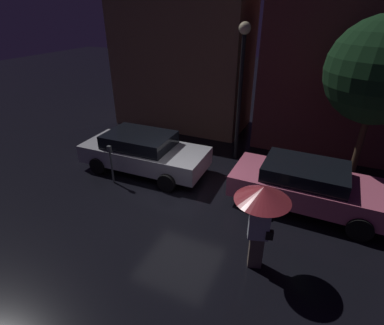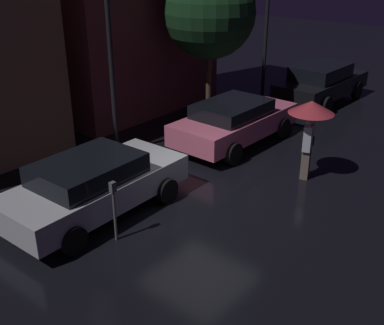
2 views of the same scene
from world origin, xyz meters
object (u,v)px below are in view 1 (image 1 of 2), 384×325
at_px(parked_car_silver, 144,151).
at_px(parked_car_pink, 308,185).
at_px(pedestrian_with_umbrella, 262,203).
at_px(parking_meter, 111,161).
at_px(street_lamp_near, 241,73).

height_order(parked_car_silver, parked_car_pink, parked_car_silver).
distance_m(pedestrian_with_umbrella, parking_meter, 5.57).
bearing_deg(parked_car_silver, parking_meter, -112.52).
relative_size(pedestrian_with_umbrella, street_lamp_near, 0.44).
bearing_deg(street_lamp_near, parked_car_silver, -139.90).
bearing_deg(parking_meter, pedestrian_with_umbrella, -17.30).
xyz_separation_m(parking_meter, street_lamp_near, (3.20, 3.52, 2.44)).
relative_size(parked_car_silver, parked_car_pink, 1.02).
bearing_deg(street_lamp_near, parked_car_pink, -38.68).
height_order(parked_car_pink, pedestrian_with_umbrella, pedestrian_with_umbrella).
bearing_deg(street_lamp_near, parking_meter, -132.30).
relative_size(parked_car_pink, parking_meter, 3.26).
xyz_separation_m(parked_car_silver, pedestrian_with_umbrella, (4.78, -2.85, 1.00)).
bearing_deg(parking_meter, parked_car_pink, 11.67).
relative_size(parked_car_silver, parking_meter, 3.33).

